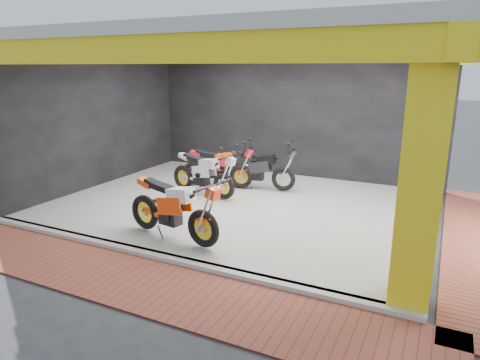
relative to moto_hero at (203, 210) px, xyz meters
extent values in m
plane|color=#2D2D30|center=(-0.48, 0.50, -0.77)|extent=(80.00, 80.00, 0.00)
cube|color=silver|center=(-0.48, 2.50, -0.72)|extent=(8.00, 6.00, 0.10)
cube|color=beige|center=(-0.48, 2.50, 2.83)|extent=(8.40, 6.40, 0.20)
cube|color=black|center=(-0.48, 5.60, 0.98)|extent=(8.20, 0.20, 3.50)
cube|color=black|center=(-4.58, 2.50, 0.98)|extent=(0.20, 6.20, 3.50)
cube|color=yellow|center=(3.27, -0.25, 0.98)|extent=(0.50, 0.50, 3.50)
cube|color=yellow|center=(-0.48, -0.50, 2.53)|extent=(8.40, 0.30, 0.40)
cube|color=yellow|center=(3.52, 2.50, 2.53)|extent=(0.30, 6.40, 0.40)
cube|color=silver|center=(-0.48, -0.52, -0.72)|extent=(8.00, 0.20, 0.10)
cube|color=brown|center=(-0.48, -1.30, -0.75)|extent=(9.00, 1.40, 0.03)
camera|label=1|loc=(3.48, -5.72, 2.29)|focal=32.00mm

